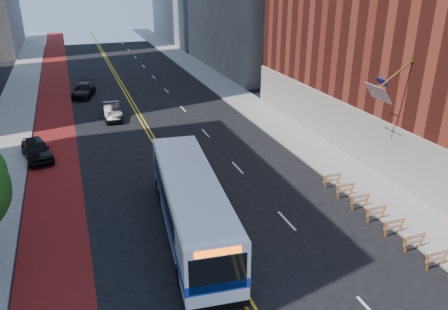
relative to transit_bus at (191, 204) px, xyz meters
name	(u,v)px	position (x,y,z in m)	size (l,w,h in m)	color
ground	(251,309)	(0.82, -6.69, -1.85)	(160.00, 160.00, 0.00)	black
sidewalk_left	(11,125)	(-11.18, 23.31, -1.78)	(4.00, 140.00, 0.15)	gray
sidewalk_right	(246,102)	(12.82, 23.31, -1.78)	(4.00, 140.00, 0.15)	gray
bus_lane_paint	(55,122)	(-7.28, 23.31, -1.85)	(3.60, 140.00, 0.01)	maroon
center_line_inner	(136,114)	(0.64, 23.31, -1.85)	(0.14, 140.00, 0.01)	gold
center_line_outer	(140,113)	(1.00, 23.31, -1.85)	(0.14, 140.00, 0.01)	gold
lane_dashes	(166,91)	(5.62, 31.31, -1.85)	(0.14, 98.20, 0.01)	silver
construction_barriers	(385,218)	(10.42, -3.26, -1.18)	(1.42, 10.91, 1.00)	orange
transit_bus	(191,204)	(0.00, 0.00, 0.00)	(4.10, 13.12, 3.55)	white
car_a	(37,150)	(-8.48, 14.04, -1.06)	(1.86, 4.62, 1.58)	black
car_b	(112,111)	(-1.80, 22.50, -1.08)	(1.64, 4.70, 1.55)	black
car_c	(84,90)	(-4.00, 32.06, -1.11)	(2.08, 5.11, 1.48)	black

